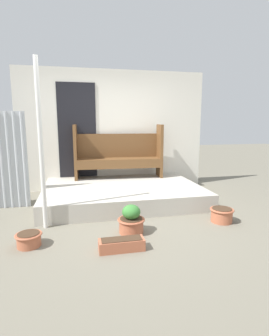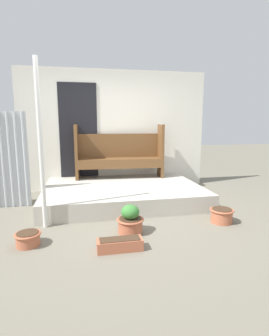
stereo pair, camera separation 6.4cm
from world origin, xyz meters
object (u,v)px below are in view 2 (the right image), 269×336
support_post (41,146)px  flower_pot_middle (130,221)px  flower_pot_left (28,238)px  flower_pot_right (222,215)px  bench (120,152)px  planter_box_rect (120,244)px

support_post → flower_pot_middle: (1.16, -0.43, -1.00)m
flower_pot_left → flower_pot_right: 2.72m
flower_pot_left → bench: bearing=58.3°
support_post → bench: support_post is taller
bench → flower_pot_left: size_ratio=5.88×
bench → flower_pot_right: (1.23, -2.16, -0.73)m
support_post → flower_pot_right: 2.80m
flower_pot_right → planter_box_rect: size_ratio=0.66×
flower_pot_left → flower_pot_middle: 1.30m
support_post → flower_pot_right: (2.58, -0.33, -1.05)m
flower_pot_right → planter_box_rect: flower_pot_right is taller
bench → flower_pot_left: bench is taller
support_post → flower_pot_right: support_post is taller
flower_pot_right → flower_pot_left: bearing=-175.2°
support_post → flower_pot_left: 1.22m
support_post → flower_pot_middle: bearing=-20.3°
bench → flower_pot_right: size_ratio=5.28×
support_post → planter_box_rect: support_post is taller
support_post → flower_pot_middle: 1.59m
flower_pot_left → planter_box_rect: flower_pot_left is taller
support_post → flower_pot_right: size_ratio=6.56×
support_post → flower_pot_left: size_ratio=7.30×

